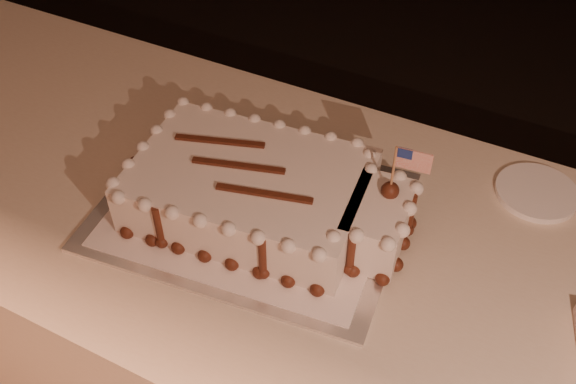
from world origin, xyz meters
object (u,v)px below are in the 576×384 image
at_px(banquet_table, 313,340).
at_px(sheet_cake, 265,194).
at_px(cake_board, 251,211).
at_px(side_plate, 537,192).

height_order(banquet_table, sheet_cake, sheet_cake).
bearing_deg(cake_board, sheet_cake, 0.41).
xyz_separation_m(banquet_table, sheet_cake, (-0.11, -0.01, 0.44)).
relative_size(banquet_table, side_plate, 14.76).
height_order(sheet_cake, side_plate, sheet_cake).
bearing_deg(sheet_cake, banquet_table, 6.18).
relative_size(cake_board, sheet_cake, 1.04).
bearing_deg(sheet_cake, side_plate, 33.30).
height_order(cake_board, side_plate, side_plate).
distance_m(sheet_cake, side_plate, 0.54).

